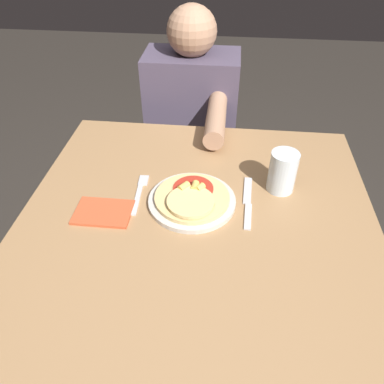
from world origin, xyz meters
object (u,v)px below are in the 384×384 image
(dining_table, at_px, (197,247))
(drinking_glass, at_px, (283,172))
(fork, at_px, (140,191))
(plate, at_px, (192,201))
(pizza, at_px, (192,197))
(knife, at_px, (248,203))
(person_diner, at_px, (192,122))

(dining_table, relative_size, drinking_glass, 7.83)
(dining_table, height_order, fork, fork)
(plate, height_order, pizza, pizza)
(fork, distance_m, drinking_glass, 0.41)
(plate, relative_size, fork, 1.39)
(knife, bearing_deg, pizza, -173.19)
(drinking_glass, relative_size, person_diner, 0.11)
(fork, distance_m, person_diner, 0.64)
(plate, relative_size, person_diner, 0.22)
(dining_table, distance_m, pizza, 0.16)
(plate, height_order, person_diner, person_diner)
(dining_table, xyz_separation_m, knife, (0.14, 0.07, 0.13))
(drinking_glass, bearing_deg, pizza, -159.05)
(dining_table, distance_m, fork, 0.23)
(pizza, bearing_deg, person_diner, 95.88)
(plate, bearing_deg, dining_table, -68.92)
(fork, xyz_separation_m, person_diner, (0.09, 0.62, -0.11))
(dining_table, distance_m, plate, 0.14)
(plate, relative_size, drinking_glass, 1.99)
(knife, relative_size, person_diner, 0.19)
(fork, bearing_deg, dining_table, -25.48)
(plate, xyz_separation_m, fork, (-0.16, 0.03, -0.00))
(dining_table, relative_size, pizza, 4.60)
(fork, relative_size, drinking_glass, 1.43)
(plate, xyz_separation_m, person_diner, (-0.07, 0.65, -0.12))
(fork, bearing_deg, person_diner, 81.93)
(plate, bearing_deg, fork, 168.55)
(knife, bearing_deg, person_diner, 109.29)
(drinking_glass, bearing_deg, person_diner, 119.41)
(pizza, bearing_deg, dining_table, -67.02)
(fork, bearing_deg, knife, -3.22)
(pizza, height_order, drinking_glass, drinking_glass)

